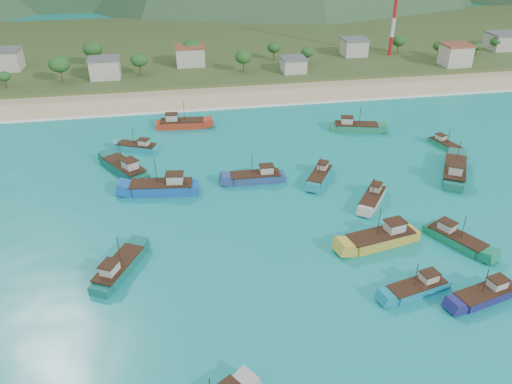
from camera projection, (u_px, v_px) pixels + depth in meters
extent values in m
plane|color=#0C828B|center=(264.00, 270.00, 74.22)|extent=(600.00, 600.00, 0.00)
cube|color=beige|center=(211.00, 97.00, 141.71)|extent=(400.00, 18.00, 1.20)
cube|color=#385123|center=(195.00, 46.00, 193.82)|extent=(400.00, 110.00, 2.40)
cube|color=white|center=(214.00, 109.00, 133.59)|extent=(400.00, 2.50, 0.08)
cube|color=beige|center=(9.00, 60.00, 158.80)|extent=(7.51, 8.21, 6.09)
cube|color=beige|center=(105.00, 69.00, 150.89)|extent=(8.72, 6.77, 5.70)
cube|color=beige|center=(190.00, 56.00, 163.25)|extent=(9.08, 7.57, 5.87)
cube|color=beige|center=(293.00, 65.00, 157.04)|extent=(7.06, 7.12, 4.09)
cube|color=beige|center=(354.00, 48.00, 174.46)|extent=(7.93, 7.65, 5.34)
cube|color=beige|center=(455.00, 55.00, 162.98)|extent=(8.45, 7.51, 6.43)
cube|color=beige|center=(506.00, 41.00, 182.15)|extent=(12.63, 9.04, 5.41)
cylinder|color=red|center=(390.00, 46.00, 174.34)|extent=(1.20, 1.20, 6.31)
cylinder|color=white|center=(393.00, 27.00, 171.21)|extent=(1.20, 1.20, 6.31)
cylinder|color=red|center=(396.00, 8.00, 168.08)|extent=(1.20, 1.20, 6.31)
cube|color=beige|center=(372.00, 200.00, 91.03)|extent=(7.92, 9.29, 1.73)
cube|color=beige|center=(376.00, 188.00, 91.76)|extent=(2.68, 2.77, 1.40)
cylinder|color=#382114|center=(373.00, 188.00, 89.22)|extent=(0.12, 0.12, 3.89)
cube|color=#11645A|center=(119.00, 269.00, 73.36)|extent=(7.80, 11.02, 1.96)
cube|color=beige|center=(110.00, 269.00, 70.66)|extent=(2.88, 3.08, 1.59)
cylinder|color=#382114|center=(119.00, 249.00, 72.29)|extent=(0.12, 0.12, 4.40)
cube|color=navy|center=(255.00, 179.00, 97.87)|extent=(10.94, 3.45, 1.98)
cube|color=beige|center=(266.00, 170.00, 97.29)|extent=(2.51, 2.04, 1.61)
cylinder|color=#382114|center=(252.00, 164.00, 96.20)|extent=(0.12, 0.12, 4.45)
cube|color=navy|center=(484.00, 297.00, 68.34)|extent=(10.23, 5.15, 1.79)
cube|color=beige|center=(497.00, 284.00, 68.25)|extent=(2.60, 2.28, 1.45)
cylinder|color=#382114|center=(486.00, 281.00, 66.71)|extent=(0.12, 0.12, 4.02)
cube|color=teal|center=(137.00, 148.00, 110.62)|extent=(9.67, 6.38, 1.70)
cube|color=beige|center=(144.00, 143.00, 109.45)|extent=(2.65, 2.44, 1.38)
cylinder|color=#382114|center=(133.00, 136.00, 109.36)|extent=(0.12, 0.12, 3.83)
cube|color=teal|center=(319.00, 177.00, 98.64)|extent=(7.48, 9.54, 1.73)
cube|color=beige|center=(323.00, 166.00, 99.43)|extent=(2.63, 2.76, 1.41)
cylinder|color=#382114|center=(320.00, 166.00, 96.81)|extent=(0.12, 0.12, 3.89)
cube|color=#1F7F54|center=(356.00, 128.00, 120.08)|extent=(11.91, 6.20, 2.08)
cube|color=beige|center=(347.00, 121.00, 119.31)|extent=(3.05, 2.69, 1.69)
cylinder|color=#382114|center=(360.00, 115.00, 118.36)|extent=(0.12, 0.12, 4.67)
cube|color=#1550AB|center=(162.00, 189.00, 93.88)|extent=(13.26, 5.38, 2.34)
cube|color=beige|center=(175.00, 179.00, 92.95)|extent=(3.20, 2.71, 1.90)
cylinder|color=#382114|center=(156.00, 171.00, 91.96)|extent=(0.12, 0.12, 5.27)
cube|color=teal|center=(416.00, 290.00, 69.62)|extent=(9.92, 4.94, 1.73)
cube|color=beige|center=(429.00, 277.00, 69.52)|extent=(2.51, 2.20, 1.41)
cylinder|color=#382114|center=(416.00, 275.00, 68.03)|extent=(0.12, 0.12, 3.90)
cube|color=#126352|center=(125.00, 170.00, 100.94)|extent=(9.89, 12.52, 2.28)
cube|color=beige|center=(130.00, 165.00, 98.29)|extent=(3.47, 3.63, 1.85)
cylinder|color=#382114|center=(120.00, 152.00, 99.56)|extent=(0.12, 0.12, 5.12)
cube|color=#157F55|center=(457.00, 241.00, 79.66)|extent=(7.48, 10.57, 1.88)
cube|color=beige|center=(447.00, 226.00, 80.27)|extent=(2.76, 2.96, 1.53)
cylinder|color=#382114|center=(464.00, 227.00, 77.75)|extent=(0.12, 0.12, 4.22)
cube|color=#1C7F53|center=(445.00, 146.00, 111.83)|extent=(4.66, 8.78, 1.53)
cube|color=beige|center=(441.00, 137.00, 112.49)|extent=(2.00, 2.26, 1.24)
cylinder|color=#382114|center=(449.00, 136.00, 110.22)|extent=(0.12, 0.12, 3.44)
cube|color=#176455|center=(454.00, 173.00, 99.57)|extent=(10.18, 13.37, 2.41)
cube|color=beige|center=(456.00, 169.00, 96.29)|extent=(3.63, 3.83, 1.96)
cylinder|color=#382114|center=(458.00, 154.00, 98.24)|extent=(0.12, 0.12, 5.42)
cube|color=#B4321A|center=(182.00, 125.00, 121.97)|extent=(11.98, 4.44, 2.13)
cube|color=beige|center=(172.00, 118.00, 120.81)|extent=(2.84, 2.37, 1.73)
cylinder|color=#382114|center=(184.00, 111.00, 120.30)|extent=(0.12, 0.12, 4.80)
cube|color=gold|center=(380.00, 240.00, 79.54)|extent=(12.69, 5.94, 2.22)
cube|color=beige|center=(395.00, 227.00, 79.33)|extent=(3.16, 2.74, 1.81)
cylinder|color=#382114|center=(379.00, 222.00, 77.52)|extent=(0.12, 0.12, 5.00)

